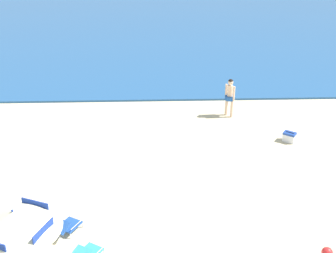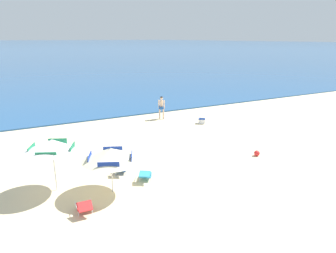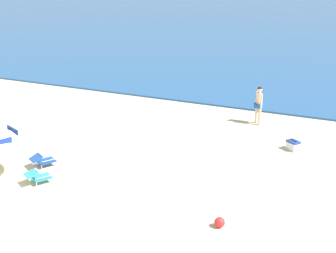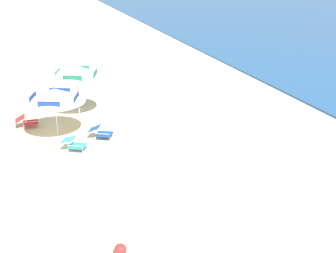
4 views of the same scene
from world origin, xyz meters
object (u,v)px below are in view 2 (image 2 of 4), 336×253
lounge_chair_beside_umbrella (121,168)px  lounge_chair_facing_sea (145,175)px  lounge_chair_under_umbrella (84,206)px  beach_umbrella_striped_main (111,154)px  cooler_box (202,121)px  beach_umbrella_striped_second (52,146)px  person_standing_near_shore (162,106)px  beach_ball (257,153)px

lounge_chair_beside_umbrella → lounge_chair_facing_sea: 1.39m
lounge_chair_under_umbrella → lounge_chair_beside_umbrella: size_ratio=0.90×
beach_umbrella_striped_main → lounge_chair_beside_umbrella: 2.24m
lounge_chair_facing_sea → lounge_chair_under_umbrella: bearing=-155.4°
cooler_box → lounge_chair_beside_umbrella: bearing=-146.1°
beach_umbrella_striped_second → lounge_chair_under_umbrella: (0.67, -2.28, -1.71)m
beach_umbrella_striped_second → beach_umbrella_striped_main: bearing=-31.3°
beach_umbrella_striped_main → lounge_chair_under_umbrella: beach_umbrella_striped_main is taller
beach_umbrella_striped_main → lounge_chair_under_umbrella: (-1.38, -1.03, -1.40)m
person_standing_near_shore → beach_ball: 9.43m
lounge_chair_facing_sea → beach_ball: (6.52, -0.08, -0.13)m
person_standing_near_shore → cooler_box: person_standing_near_shore is taller
lounge_chair_beside_umbrella → lounge_chair_facing_sea: bearing=-57.3°
lounge_chair_facing_sea → beach_ball: size_ratio=3.26×
lounge_chair_facing_sea → person_standing_near_shore: person_standing_near_shore is taller
person_standing_near_shore → beach_ball: (1.22, -9.31, -0.89)m
beach_umbrella_striped_second → lounge_chair_beside_umbrella: beach_umbrella_striped_second is taller
beach_umbrella_striped_main → beach_umbrella_striped_second: (-2.05, 1.25, 0.32)m
beach_ball → lounge_chair_beside_umbrella: bearing=170.2°
beach_umbrella_striped_second → beach_ball: bearing=-5.5°
beach_umbrella_striped_main → cooler_box: (9.02, 7.00, -1.47)m
lounge_chair_facing_sea → beach_ball: lounge_chair_facing_sea is taller
beach_ball → lounge_chair_under_umbrella: bearing=-172.2°
cooler_box → beach_ball: size_ratio=1.98×
person_standing_near_shore → lounge_chair_beside_umbrella: bearing=-126.9°
beach_umbrella_striped_main → lounge_chair_under_umbrella: bearing=-143.2°
lounge_chair_under_umbrella → lounge_chair_facing_sea: (3.01, 1.38, 0.01)m
beach_ball → beach_umbrella_striped_main: bearing=-178.1°
lounge_chair_under_umbrella → lounge_chair_beside_umbrella: bearing=48.5°
cooler_box → lounge_chair_facing_sea: bearing=-138.0°
lounge_chair_under_umbrella → beach_ball: bearing=7.8°
beach_umbrella_striped_second → person_standing_near_shore: beach_umbrella_striped_second is taller
person_standing_near_shore → beach_ball: person_standing_near_shore is taller
cooler_box → person_standing_near_shore: bearing=129.0°
beach_umbrella_striped_second → person_standing_near_shore: 12.29m
beach_umbrella_striped_main → lounge_chair_beside_umbrella: beach_umbrella_striped_main is taller
beach_umbrella_striped_main → cooler_box: beach_umbrella_striped_main is taller
beach_umbrella_striped_main → beach_umbrella_striped_second: bearing=148.7°
lounge_chair_facing_sea → beach_umbrella_striped_main: bearing=-167.9°
lounge_chair_under_umbrella → lounge_chair_facing_sea: bearing=24.6°
cooler_box → beach_umbrella_striped_main: bearing=-142.2°
beach_umbrella_striped_second → lounge_chair_under_umbrella: size_ratio=3.46×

